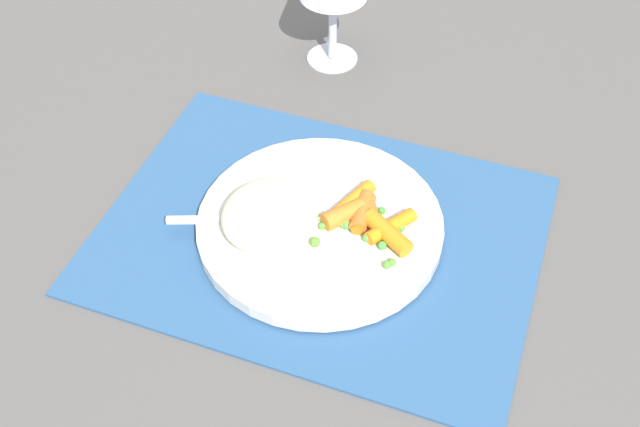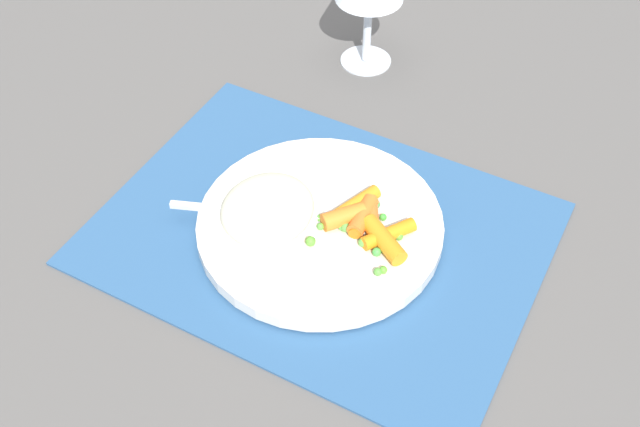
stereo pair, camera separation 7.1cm
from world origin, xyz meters
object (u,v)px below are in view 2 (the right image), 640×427
at_px(rice_mound, 267,209).
at_px(carrot_portion, 367,221).
at_px(fork, 291,216).
at_px(plate, 320,225).

bearing_deg(rice_mound, carrot_portion, 23.66).
xyz_separation_m(rice_mound, carrot_portion, (0.09, 0.04, -0.01)).
relative_size(rice_mound, fork, 0.51).
bearing_deg(carrot_portion, fork, -160.73).
height_order(rice_mound, carrot_portion, rice_mound).
distance_m(plate, carrot_portion, 0.05).
height_order(rice_mound, fork, rice_mound).
distance_m(plate, fork, 0.03).
relative_size(carrot_portion, fork, 0.50).
bearing_deg(plate, rice_mound, -151.40).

